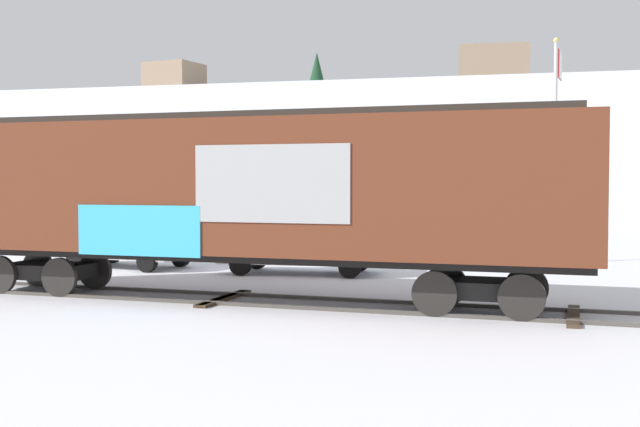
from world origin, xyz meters
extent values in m
plane|color=silver|center=(0.00, 0.00, 0.00)|extent=(260.00, 260.00, 0.00)
cube|color=#4C4742|center=(1.17, -0.72, 0.04)|extent=(59.87, 4.14, 0.08)
cube|color=#4C4742|center=(1.27, 0.72, 0.04)|extent=(59.87, 4.14, 0.08)
cube|color=#423323|center=(0.72, 0.03, 0.04)|extent=(0.41, 2.51, 0.07)
cube|color=#423323|center=(0.66, 0.04, 0.04)|extent=(0.41, 2.51, 0.07)
cube|color=#423323|center=(8.29, -0.48, 0.04)|extent=(0.41, 2.51, 0.07)
cube|color=#5B2B19|center=(1.22, 0.00, 2.59)|extent=(15.48, 3.82, 2.91)
cube|color=#2D2823|center=(1.22, 0.00, 4.17)|extent=(14.55, 1.38, 0.24)
cube|color=#999999|center=(2.30, -1.49, 2.67)|extent=(3.37, 0.26, 1.60)
cube|color=#33A5CC|center=(-0.77, -1.29, 1.65)|extent=(2.97, 0.23, 1.10)
cube|color=black|center=(1.22, 0.00, 1.04)|extent=(15.09, 2.55, 0.20)
cube|color=black|center=(-4.04, 0.36, 0.51)|extent=(2.18, 1.40, 0.36)
cylinder|color=black|center=(-4.94, -0.31, 0.46)|extent=(0.93, 0.18, 0.92)
cylinder|color=black|center=(-4.84, 1.13, 0.46)|extent=(0.93, 0.18, 0.92)
cylinder|color=black|center=(-3.24, -0.42, 0.46)|extent=(0.93, 0.18, 0.92)
cylinder|color=black|center=(-3.15, 1.02, 0.46)|extent=(0.93, 0.18, 0.92)
cube|color=black|center=(6.48, -0.36, 0.51)|extent=(2.18, 1.40, 0.36)
cylinder|color=black|center=(5.59, -1.02, 0.46)|extent=(0.93, 0.18, 0.92)
cylinder|color=black|center=(5.68, 0.42, 0.46)|extent=(0.93, 0.18, 0.92)
cylinder|color=black|center=(7.28, -1.13, 0.46)|extent=(0.93, 0.18, 0.92)
cylinder|color=black|center=(7.38, 0.31, 0.46)|extent=(0.93, 0.18, 0.92)
cylinder|color=silver|center=(8.33, 10.38, 3.62)|extent=(0.12, 0.12, 7.25)
sphere|color=#D8CC66|center=(8.33, 10.38, 7.33)|extent=(0.18, 0.18, 0.18)
cube|color=red|center=(8.46, 11.22, 6.67)|extent=(0.27, 1.58, 0.95)
cube|color=white|center=(8.52, 11.61, 6.67)|extent=(0.16, 0.79, 0.95)
cube|color=silver|center=(0.00, 62.48, 5.50)|extent=(119.67, 31.41, 10.99)
cube|color=#8C725B|center=(4.91, 53.06, 12.58)|extent=(6.07, 4.39, 3.18)
cube|color=#8C725B|center=(-24.61, 53.06, 12.39)|extent=(5.25, 4.94, 2.80)
cone|color=#193D23|center=(-11.59, 56.56, 12.95)|extent=(1.95, 1.95, 3.91)
cone|color=#193D23|center=(3.74, 57.65, 13.16)|extent=(2.17, 2.17, 4.34)
cube|color=#B7BABF|center=(-4.69, 5.76, 0.67)|extent=(4.28, 2.53, 0.70)
cube|color=#2D333D|center=(-4.78, 5.77, 1.32)|extent=(2.25, 1.96, 0.59)
cylinder|color=black|center=(-3.19, 6.33, 0.32)|extent=(0.67, 0.34, 0.64)
cylinder|color=black|center=(-3.52, 4.66, 0.32)|extent=(0.67, 0.34, 0.64)
cylinder|color=black|center=(-5.87, 6.85, 0.32)|extent=(0.67, 0.34, 0.64)
cylinder|color=black|center=(-6.20, 5.18, 0.32)|extent=(0.67, 0.34, 0.64)
cube|color=silver|center=(1.01, 5.50, 0.62)|extent=(4.77, 2.00, 0.60)
cube|color=#2D333D|center=(0.79, 5.49, 1.22)|extent=(2.23, 1.70, 0.60)
cylinder|color=black|center=(2.57, 6.42, 0.32)|extent=(0.65, 0.25, 0.64)
cylinder|color=black|center=(2.64, 4.72, 0.32)|extent=(0.65, 0.25, 0.64)
cylinder|color=black|center=(-0.62, 6.28, 0.32)|extent=(0.65, 0.25, 0.64)
cylinder|color=black|center=(-0.55, 4.58, 0.32)|extent=(0.65, 0.25, 0.64)
camera|label=1|loc=(7.23, -16.95, 2.72)|focal=44.69mm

